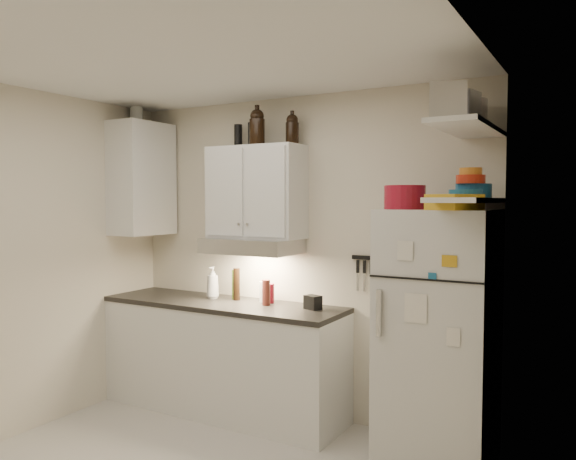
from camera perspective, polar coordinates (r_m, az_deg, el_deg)
The scene contains 35 objects.
ceiling at distance 3.46m, azimuth -11.61°, elevation 17.20°, with size 3.20×3.00×0.02m, color white.
back_wall at distance 4.62m, azimuth 1.08°, elevation -2.66°, with size 3.20×0.02×2.60m, color beige.
left_wall at distance 4.60m, azimuth -26.63°, elevation -3.01°, with size 0.02×3.00×2.60m, color beige.
right_wall at distance 2.63m, azimuth 16.24°, elevation -7.14°, with size 0.02×3.00×2.60m, color beige.
base_cabinet at distance 4.82m, azimuth -6.65°, elevation -12.87°, with size 2.10×0.60×0.88m, color silver.
countertop at distance 4.71m, azimuth -6.68°, elevation -7.48°, with size 2.10×0.62×0.04m, color black.
upper_cabinet at distance 4.60m, azimuth -3.24°, elevation 3.85°, with size 0.80×0.33×0.75m, color silver.
side_cabinet at distance 5.22m, azimuth -14.62°, elevation 5.04°, with size 0.33×0.55×1.00m, color silver.
range_hood at distance 4.56m, azimuth -3.67°, elevation -1.61°, with size 0.76×0.46×0.12m, color silver.
fridge at distance 3.91m, azimuth 15.02°, elevation -10.51°, with size 0.70×0.68×1.70m, color silver.
shelf_hi at distance 3.65m, azimuth 17.84°, elevation 9.82°, with size 0.30×0.95×0.03m, color silver.
shelf_lo at distance 3.63m, azimuth 17.72°, elevation 2.90°, with size 0.30×0.95×0.03m, color silver.
knife_strip at distance 4.30m, azimuth 9.12°, elevation -2.86°, with size 0.42×0.02×0.03m, color black.
dutch_oven at distance 3.82m, azimuth 11.77°, elevation 3.27°, with size 0.27×0.27×0.16m, color maroon.
book_stack at distance 3.56m, azimuth 16.55°, elevation 2.73°, with size 0.23×0.29×0.10m, color #C18F18.
spice_jar at distance 3.80m, azimuth 15.52°, elevation 2.71°, with size 0.05×0.05×0.09m, color silver.
stock_pot at distance 3.91m, azimuth 17.58°, elevation 11.04°, with size 0.27×0.27×0.20m, color silver.
tin_a at distance 3.61m, azimuth 17.08°, elevation 11.71°, with size 0.19×0.17×0.19m, color #AAAAAD.
tin_b at distance 3.38m, azimuth 15.89°, elevation 12.39°, with size 0.20×0.20×0.20m, color #AAAAAD.
bowl_teal at distance 3.83m, azimuth 18.32°, elevation 3.80°, with size 0.23×0.23×0.09m, color #185987.
bowl_orange at distance 3.77m, azimuth 18.05°, elevation 4.92°, with size 0.18×0.18×0.05m, color red.
bowl_yellow at distance 3.77m, azimuth 18.07°, elevation 5.68°, with size 0.14×0.14×0.05m, color orange.
plates at distance 3.68m, azimuth 17.58°, elevation 3.54°, with size 0.20×0.20×0.05m, color #185987.
growler_a at distance 4.54m, azimuth -3.16°, elevation 10.45°, with size 0.12×0.12×0.29m, color black, non-canonical shape.
growler_b at distance 4.52m, azimuth 0.43°, elevation 10.22°, with size 0.10×0.10×0.25m, color black, non-canonical shape.
thermos_a at distance 4.71m, azimuth -3.67°, elevation 9.63°, with size 0.07×0.07×0.20m, color black.
thermos_b at distance 4.82m, azimuth -5.08°, elevation 9.46°, with size 0.07×0.07×0.20m, color black.
side_jar at distance 5.33m, azimuth -15.13°, elevation 11.19°, with size 0.11×0.11×0.15m, color silver.
soap_bottle at distance 4.85m, azimuth -7.66°, elevation -5.12°, with size 0.12×0.12×0.30m, color silver.
pepper_mill at distance 4.51m, azimuth -2.23°, elevation -6.37°, with size 0.06×0.06×0.20m, color #5A231B.
oil_bottle at distance 4.79m, azimuth -5.44°, elevation -5.54°, with size 0.05×0.05×0.25m, color #4F6C1B.
vinegar_bottle at distance 4.75m, azimuth -5.23°, elevation -5.50°, with size 0.06×0.06×0.27m, color black.
clear_bottle at distance 4.65m, azimuth -2.58°, elevation -6.30°, with size 0.06×0.06×0.17m, color silver.
red_jar at distance 4.61m, azimuth -1.89°, elevation -6.45°, with size 0.08×0.08×0.16m, color maroon.
caddy at distance 4.36m, azimuth 2.54°, elevation -7.36°, with size 0.12×0.09×0.11m, color black.
Camera 1 is at (2.22, -2.52, 1.76)m, focal length 35.00 mm.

